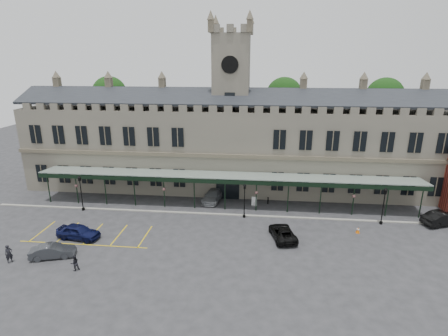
# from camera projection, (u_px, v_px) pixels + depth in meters

# --- Properties ---
(ground) EXTENTS (140.00, 140.00, 0.00)m
(ground) POSITION_uv_depth(u_px,v_px,m) (218.00, 236.00, 38.53)
(ground) COLOR #2D2D2F
(station_building) EXTENTS (60.00, 10.36, 17.30)m
(station_building) POSITION_uv_depth(u_px,v_px,m) (231.00, 145.00, 51.75)
(station_building) COLOR #5F5A4F
(station_building) RESTS_ON ground
(clock_tower) EXTENTS (5.60, 5.60, 24.80)m
(clock_tower) POSITION_uv_depth(u_px,v_px,m) (231.00, 100.00, 49.88)
(clock_tower) COLOR #5F5A4F
(clock_tower) RESTS_ON ground
(canopy) EXTENTS (50.00, 4.10, 4.30)m
(canopy) POSITION_uv_depth(u_px,v_px,m) (225.00, 191.00, 44.92)
(canopy) COLOR #8C9E93
(canopy) RESTS_ON ground
(kerb) EXTENTS (60.00, 0.40, 0.12)m
(kerb) POSITION_uv_depth(u_px,v_px,m) (224.00, 214.00, 43.74)
(kerb) COLOR gray
(kerb) RESTS_ON ground
(parking_markings) EXTENTS (16.00, 6.00, 0.01)m
(parking_markings) POSITION_uv_depth(u_px,v_px,m) (91.00, 236.00, 38.50)
(parking_markings) COLOR gold
(parking_markings) RESTS_ON ground
(tree_behind_left) EXTENTS (6.00, 6.00, 16.00)m
(tree_behind_left) POSITION_uv_depth(u_px,v_px,m) (110.00, 95.00, 60.72)
(tree_behind_left) COLOR #332314
(tree_behind_left) RESTS_ON ground
(tree_behind_mid) EXTENTS (6.00, 6.00, 16.00)m
(tree_behind_mid) POSITION_uv_depth(u_px,v_px,m) (284.00, 97.00, 57.73)
(tree_behind_mid) COLOR #332314
(tree_behind_mid) RESTS_ON ground
(tree_behind_right) EXTENTS (6.00, 6.00, 16.00)m
(tree_behind_right) POSITION_uv_depth(u_px,v_px,m) (384.00, 98.00, 56.13)
(tree_behind_right) COLOR #332314
(tree_behind_right) RESTS_ON ground
(lamp_post_left) EXTENTS (0.45, 0.45, 4.75)m
(lamp_post_left) POSITION_uv_depth(u_px,v_px,m) (81.00, 190.00, 44.30)
(lamp_post_left) COLOR black
(lamp_post_left) RESTS_ON ground
(lamp_post_mid) EXTENTS (0.42, 0.42, 4.43)m
(lamp_post_mid) POSITION_uv_depth(u_px,v_px,m) (244.00, 197.00, 42.30)
(lamp_post_mid) COLOR black
(lamp_post_mid) RESTS_ON ground
(lamp_post_right) EXTENTS (0.44, 0.44, 4.60)m
(lamp_post_right) POSITION_uv_depth(u_px,v_px,m) (384.00, 203.00, 40.51)
(lamp_post_right) COLOR black
(lamp_post_right) RESTS_ON ground
(traffic_cone) EXTENTS (0.44, 0.44, 0.69)m
(traffic_cone) POSITION_uv_depth(u_px,v_px,m) (358.00, 230.00, 39.07)
(traffic_cone) COLOR #DA5F06
(traffic_cone) RESTS_ON ground
(sign_board) EXTENTS (0.71, 0.27, 1.25)m
(sign_board) POSITION_uv_depth(u_px,v_px,m) (254.00, 201.00, 46.35)
(sign_board) COLOR black
(sign_board) RESTS_ON ground
(bollard_left) EXTENTS (0.18, 0.18, 0.98)m
(bollard_left) POSITION_uv_depth(u_px,v_px,m) (206.00, 199.00, 47.36)
(bollard_left) COLOR black
(bollard_left) RESTS_ON ground
(bollard_right) EXTENTS (0.17, 0.17, 0.96)m
(bollard_right) POSITION_uv_depth(u_px,v_px,m) (268.00, 201.00, 46.96)
(bollard_right) COLOR black
(bollard_right) RESTS_ON ground
(car_left_a) EXTENTS (4.91, 2.53, 1.60)m
(car_left_a) POSITION_uv_depth(u_px,v_px,m) (78.00, 232.00, 37.73)
(car_left_a) COLOR #0D123B
(car_left_a) RESTS_ON ground
(car_left_b) EXTENTS (4.42, 2.65, 1.38)m
(car_left_b) POSITION_uv_depth(u_px,v_px,m) (53.00, 251.00, 34.10)
(car_left_b) COLOR #303237
(car_left_b) RESTS_ON ground
(car_taxi) EXTENTS (3.01, 5.55, 1.53)m
(car_taxi) POSITION_uv_depth(u_px,v_px,m) (213.00, 195.00, 48.00)
(car_taxi) COLOR #93959A
(car_taxi) RESTS_ON ground
(car_van) EXTENTS (3.29, 5.23, 1.35)m
(car_van) POSITION_uv_depth(u_px,v_px,m) (283.00, 233.00, 37.81)
(car_van) COLOR black
(car_van) RESTS_ON ground
(car_right_b) EXTENTS (5.36, 3.46, 1.67)m
(car_right_b) POSITION_uv_depth(u_px,v_px,m) (443.00, 218.00, 40.86)
(car_right_b) COLOR black
(car_right_b) RESTS_ON ground
(person_a) EXTENTS (0.75, 0.79, 1.83)m
(person_a) POSITION_uv_depth(u_px,v_px,m) (9.00, 254.00, 33.19)
(person_a) COLOR black
(person_a) RESTS_ON ground
(person_b) EXTENTS (0.95, 0.94, 1.55)m
(person_b) POSITION_uv_depth(u_px,v_px,m) (75.00, 263.00, 31.96)
(person_b) COLOR black
(person_b) RESTS_ON ground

